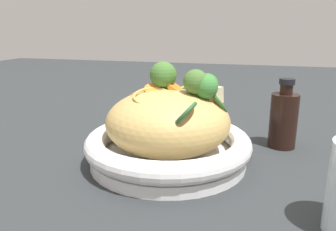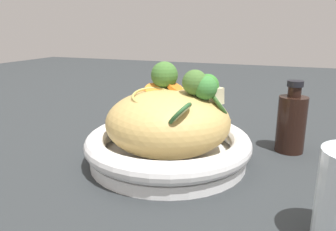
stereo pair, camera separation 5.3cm
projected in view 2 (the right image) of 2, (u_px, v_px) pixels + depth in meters
ground_plane at (168, 162)px, 0.56m from camera, size 3.00×3.00×0.00m
serving_bowl at (168, 147)px, 0.55m from camera, size 0.27×0.27×0.05m
noodle_heap at (168, 121)px, 0.54m from camera, size 0.20×0.20×0.11m
broccoli_florets at (191, 83)px, 0.52m from camera, size 0.11×0.13×0.07m
carrot_coins at (161, 90)px, 0.57m from camera, size 0.10×0.11×0.04m
zucchini_slices at (193, 102)px, 0.50m from camera, size 0.15×0.14×0.04m
chicken_chunks at (208, 94)px, 0.55m from camera, size 0.08×0.06×0.03m
soy_sauce_bottle at (291, 122)px, 0.59m from camera, size 0.05×0.05×0.13m
chopsticks_pair at (191, 115)px, 0.84m from camera, size 0.04×0.21×0.01m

